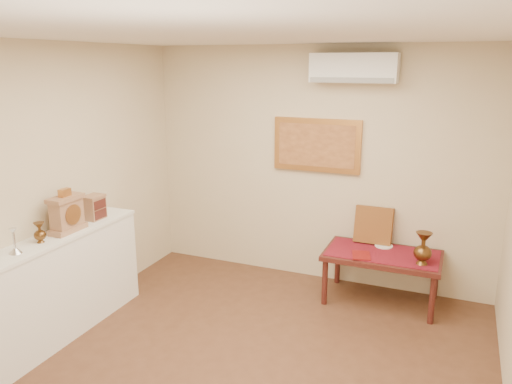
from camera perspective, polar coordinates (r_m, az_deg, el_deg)
The scene contains 17 objects.
floor at distance 4.33m, azimuth -2.37°, elevation -20.84°, with size 4.50×4.50×0.00m, color brown.
ceiling at distance 3.53m, azimuth -2.85°, elevation 17.71°, with size 4.50×4.50×0.00m, color silver.
wall_back at distance 5.76m, azimuth 6.96°, elevation 2.92°, with size 4.00×0.02×2.70m, color beige.
wall_left at distance 4.88m, azimuth -24.40°, elevation -0.45°, with size 0.02×4.50×2.70m, color beige.
candlestick at distance 4.56m, azimuth -25.91°, elevation -5.04°, with size 0.10×0.10×0.22m, color silver, non-canonical shape.
brass_urn_small at distance 4.74m, azimuth -23.51°, elevation -3.97°, with size 0.10×0.10×0.24m, color brown, non-canonical shape.
table_cloth at distance 5.47m, azimuth 14.28°, elevation -6.78°, with size 1.14×0.59×0.01m, color maroon.
brass_urn_tall at distance 5.22m, azimuth 18.58°, elevation -5.74°, with size 0.18×0.18×0.40m, color brown, non-canonical shape.
plate at distance 5.65m, azimuth 14.40°, elevation -5.98°, with size 0.19×0.19×0.01m, color white.
menu at distance 5.33m, azimuth 11.92°, elevation -7.09°, with size 0.18×0.25×0.01m, color maroon.
cushion at distance 5.68m, azimuth 13.29°, elevation -3.69°, with size 0.41×0.10×0.41m, color #5D1D12.
display_ledge at distance 5.03m, azimuth -21.97°, elevation -10.15°, with size 0.37×2.02×0.98m.
mantel_clock at distance 4.92m, azimuth -20.80°, elevation -2.32°, with size 0.17×0.36×0.41m.
wooden_chest at distance 5.24m, azimuth -18.01°, elevation -1.65°, with size 0.16×0.21×0.24m.
low_table at distance 5.49m, azimuth 14.23°, elevation -7.45°, with size 1.20×0.70×0.55m.
painting at distance 5.69m, azimuth 6.96°, elevation 5.34°, with size 1.00×0.06×0.60m.
ac_unit at distance 5.42m, azimuth 11.13°, elevation 13.74°, with size 0.90×0.25×0.30m.
Camera 1 is at (1.50, -3.18, 2.51)m, focal length 35.00 mm.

